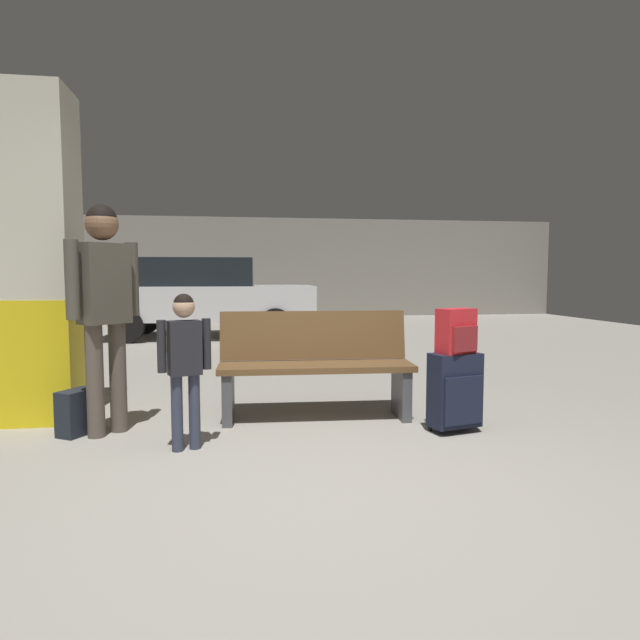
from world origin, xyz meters
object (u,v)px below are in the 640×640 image
at_px(child, 184,354).
at_px(backpack_bright, 457,332).
at_px(suitcase, 455,390).
at_px(bench, 315,365).
at_px(backpack_dark_floor, 76,413).
at_px(adult, 104,294).
at_px(parked_car_far, 204,295).
at_px(structural_pillar, 39,258).

bearing_deg(child, backpack_bright, 3.68).
distance_m(suitcase, backpack_bright, 0.45).
distance_m(bench, backpack_dark_floor, 1.88).
xyz_separation_m(backpack_bright, adult, (-2.61, 0.35, 0.28)).
bearing_deg(bench, suitcase, -31.36).
bearing_deg(adult, parked_car_far, 86.67).
bearing_deg(backpack_dark_floor, child, -30.56).
relative_size(adult, backpack_dark_floor, 5.03).
bearing_deg(backpack_dark_floor, structural_pillar, 126.49).
bearing_deg(child, adult, 142.12).
distance_m(structural_pillar, adult, 0.86).
xyz_separation_m(backpack_bright, child, (-1.99, -0.13, -0.11)).
distance_m(backpack_dark_floor, parked_car_far, 6.55).
bearing_deg(suitcase, child, -176.31).
bearing_deg(bench, parked_car_far, 101.19).
distance_m(suitcase, adult, 2.73).
relative_size(structural_pillar, backpack_dark_floor, 7.89).
bearing_deg(backpack_bright, child, -176.32).
relative_size(suitcase, backpack_dark_floor, 1.78).
xyz_separation_m(structural_pillar, suitcase, (3.22, -0.89, -1.01)).
bearing_deg(parked_car_far, suitcase, -72.02).
distance_m(structural_pillar, suitcase, 3.49).
relative_size(child, adult, 0.63).
xyz_separation_m(child, parked_car_far, (-0.23, 6.99, 0.15)).
distance_m(bench, backpack_bright, 1.20).
xyz_separation_m(adult, backpack_dark_floor, (-0.23, 0.02, -0.89)).
height_order(structural_pillar, backpack_bright, structural_pillar).
distance_m(child, adult, 0.87).
relative_size(suitcase, child, 0.56).
bearing_deg(backpack_bright, parked_car_far, 107.98).
relative_size(bench, child, 1.52).
bearing_deg(suitcase, structural_pillar, 164.58).
relative_size(adult, parked_car_far, 0.41).
distance_m(adult, parked_car_far, 6.53).
relative_size(bench, parked_car_far, 0.39).
bearing_deg(backpack_dark_floor, bench, 7.19).
xyz_separation_m(structural_pillar, backpack_dark_floor, (0.38, -0.52, -1.16)).
bearing_deg(adult, child, -37.88).
relative_size(structural_pillar, adult, 1.57).
bearing_deg(child, bench, 36.03).
bearing_deg(backpack_bright, structural_pillar, 164.58).
relative_size(backpack_bright, child, 0.32).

